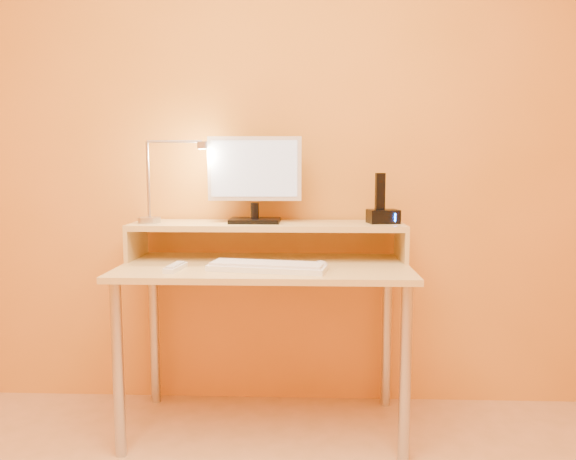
{
  "coord_description": "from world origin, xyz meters",
  "views": [
    {
      "loc": [
        0.18,
        -1.08,
        1.13
      ],
      "look_at": [
        0.1,
        1.13,
        0.87
      ],
      "focal_mm": 34.3,
      "sensor_mm": 36.0,
      "label": 1
    }
  ],
  "objects_px": {
    "keyboard": "(267,268)",
    "monitor_panel": "(255,169)",
    "lamp_base": "(149,220)",
    "remote_control": "(175,268)",
    "phone_dock": "(383,216)",
    "mouse": "(321,265)"
  },
  "relations": [
    {
      "from": "keyboard",
      "to": "monitor_panel",
      "type": "bearing_deg",
      "value": 115.01
    },
    {
      "from": "keyboard",
      "to": "lamp_base",
      "type": "bearing_deg",
      "value": 165.4
    },
    {
      "from": "keyboard",
      "to": "remote_control",
      "type": "bearing_deg",
      "value": -168.93
    },
    {
      "from": "phone_dock",
      "to": "keyboard",
      "type": "distance_m",
      "value": 0.59
    },
    {
      "from": "phone_dock",
      "to": "monitor_panel",
      "type": "bearing_deg",
      "value": 169.24
    },
    {
      "from": "monitor_panel",
      "to": "remote_control",
      "type": "relative_size",
      "value": 2.46
    },
    {
      "from": "mouse",
      "to": "remote_control",
      "type": "height_order",
      "value": "mouse"
    },
    {
      "from": "lamp_base",
      "to": "remote_control",
      "type": "bearing_deg",
      "value": -55.79
    },
    {
      "from": "mouse",
      "to": "lamp_base",
      "type": "bearing_deg",
      "value": 167.7
    },
    {
      "from": "keyboard",
      "to": "remote_control",
      "type": "distance_m",
      "value": 0.37
    },
    {
      "from": "lamp_base",
      "to": "keyboard",
      "type": "xyz_separation_m",
      "value": [
        0.54,
        -0.25,
        -0.16
      ]
    },
    {
      "from": "phone_dock",
      "to": "remote_control",
      "type": "distance_m",
      "value": 0.92
    },
    {
      "from": "phone_dock",
      "to": "mouse",
      "type": "xyz_separation_m",
      "value": [
        -0.28,
        -0.26,
        -0.17
      ]
    },
    {
      "from": "lamp_base",
      "to": "phone_dock",
      "type": "relative_size",
      "value": 0.77
    },
    {
      "from": "keyboard",
      "to": "remote_control",
      "type": "xyz_separation_m",
      "value": [
        -0.37,
        -0.0,
        -0.0
      ]
    },
    {
      "from": "keyboard",
      "to": "mouse",
      "type": "bearing_deg",
      "value": 16.59
    },
    {
      "from": "phone_dock",
      "to": "mouse",
      "type": "height_order",
      "value": "phone_dock"
    },
    {
      "from": "monitor_panel",
      "to": "keyboard",
      "type": "distance_m",
      "value": 0.49
    },
    {
      "from": "mouse",
      "to": "phone_dock",
      "type": "bearing_deg",
      "value": 47.84
    },
    {
      "from": "monitor_panel",
      "to": "mouse",
      "type": "xyz_separation_m",
      "value": [
        0.29,
        -0.27,
        -0.38
      ]
    },
    {
      "from": "phone_dock",
      "to": "keyboard",
      "type": "height_order",
      "value": "phone_dock"
    },
    {
      "from": "keyboard",
      "to": "mouse",
      "type": "xyz_separation_m",
      "value": [
        0.21,
        0.02,
        0.01
      ]
    }
  ]
}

